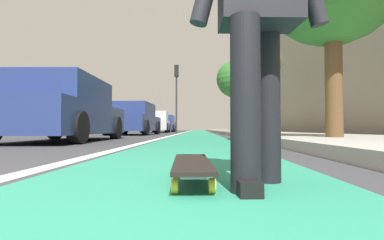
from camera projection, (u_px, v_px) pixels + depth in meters
ground_plane at (197, 136)px, 10.73m from camera, size 80.00×80.00×0.00m
bike_lane_paint at (198, 132)px, 24.71m from camera, size 56.00×1.81×0.00m
lane_stripe_white at (184, 133)px, 20.74m from camera, size 52.00×0.16×0.01m
sidewalk_curb at (243, 132)px, 18.64m from camera, size 52.00×3.20×0.14m
building_facade at (271, 70)px, 22.71m from camera, size 40.00×1.20×9.89m
skateboard at (192, 165)px, 1.59m from camera, size 0.85×0.24×0.11m
skater_person at (258, 4)px, 1.46m from camera, size 0.47×0.72×1.64m
parked_car_near at (64, 111)px, 6.70m from camera, size 4.32×2.02×1.47m
parked_car_mid at (134, 120)px, 13.50m from camera, size 4.30×2.06×1.49m
parked_car_far at (156, 123)px, 20.45m from camera, size 4.14×2.01×1.50m
parked_car_end at (165, 124)px, 26.09m from camera, size 4.38×1.91×1.50m
traffic_light at (176, 86)px, 19.29m from camera, size 0.33×0.28×4.61m
street_tree_mid at (255, 63)px, 12.38m from camera, size 2.22×2.22×4.31m
street_tree_far at (235, 79)px, 19.43m from camera, size 2.54×2.54×4.95m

